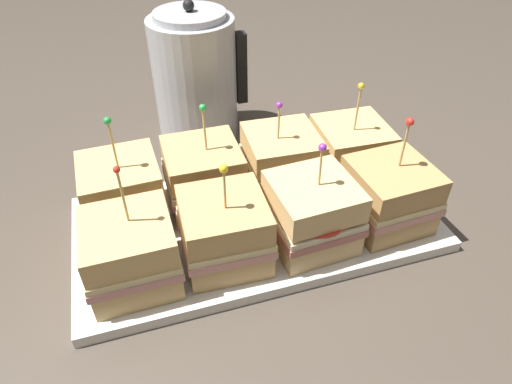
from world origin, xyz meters
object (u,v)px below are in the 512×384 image
at_px(sandwich_front_far_right, 389,195).
at_px(sandwich_back_far_right, 350,152).
at_px(sandwich_back_far_left, 123,193).
at_px(sandwich_front_center_right, 312,214).
at_px(sandwich_back_center_right, 281,162).
at_px(sandwich_front_center_left, 225,231).
at_px(sandwich_back_center_left, 204,177).
at_px(serving_platter, 256,224).
at_px(sandwich_front_far_left, 131,253).
at_px(kettle_steel, 196,78).

relative_size(sandwich_front_far_right, sandwich_back_far_right, 0.98).
bearing_deg(sandwich_back_far_right, sandwich_back_far_left, -179.85).
distance_m(sandwich_front_center_right, sandwich_back_center_right, 0.13).
distance_m(sandwich_front_center_left, sandwich_front_center_right, 0.13).
height_order(sandwich_front_center_right, sandwich_back_center_left, sandwich_back_center_left).
xyz_separation_m(sandwich_front_center_left, sandwich_back_center_right, (0.13, 0.13, 0.00)).
relative_size(serving_platter, sandwich_back_far_left, 3.00).
bearing_deg(sandwich_front_far_right, sandwich_front_far_left, -179.26).
relative_size(serving_platter, sandwich_back_far_right, 3.05).
bearing_deg(sandwich_back_center_right, sandwich_back_far_right, -1.57).
distance_m(serving_platter, sandwich_back_far_left, 0.21).
bearing_deg(sandwich_back_center_right, sandwich_front_far_left, -152.72).
distance_m(serving_platter, sandwich_front_center_right, 0.11).
xyz_separation_m(sandwich_front_far_left, kettle_steel, (0.16, 0.37, 0.05)).
bearing_deg(sandwich_front_center_left, kettle_steel, 83.87).
distance_m(sandwich_front_far_left, sandwich_back_center_left, 0.18).
bearing_deg(sandwich_back_far_right, sandwich_front_far_left, -161.26).
bearing_deg(sandwich_front_center_right, sandwich_front_far_left, 179.79).
distance_m(sandwich_front_far_left, sandwich_front_center_left, 0.12).
relative_size(serving_platter, sandwich_back_center_right, 3.32).
distance_m(sandwich_front_center_right, sandwich_back_far_right, 0.18).
relative_size(sandwich_front_far_left, sandwich_front_center_right, 1.08).
height_order(serving_platter, sandwich_back_center_right, sandwich_back_center_right).
bearing_deg(sandwich_front_far_right, kettle_steel, 119.81).
xyz_separation_m(serving_platter, sandwich_front_far_left, (-0.19, -0.07, 0.06)).
bearing_deg(serving_platter, sandwich_back_far_right, 18.35).
bearing_deg(sandwich_front_far_left, serving_platter, 19.11).
bearing_deg(sandwich_front_far_left, sandwich_front_far_right, 0.74).
xyz_separation_m(sandwich_front_far_right, kettle_steel, (-0.21, 0.37, 0.05)).
bearing_deg(sandwich_back_center_right, sandwich_back_center_left, -179.90).
bearing_deg(sandwich_back_center_left, kettle_steel, 80.52).
relative_size(sandwich_front_center_right, sandwich_back_far_left, 0.92).
bearing_deg(sandwich_back_far_right, sandwich_front_center_left, -153.58).
xyz_separation_m(sandwich_back_center_right, kettle_steel, (-0.09, 0.24, 0.05)).
distance_m(sandwich_front_center_right, sandwich_back_far_left, 0.28).
relative_size(sandwich_front_center_right, sandwich_back_center_left, 0.95).
distance_m(serving_platter, sandwich_front_center_left, 0.11).
distance_m(sandwich_back_center_right, kettle_steel, 0.26).
relative_size(sandwich_front_far_left, sandwich_back_center_left, 1.03).
relative_size(sandwich_back_center_right, sandwich_back_far_right, 0.92).
relative_size(sandwich_front_far_right, sandwich_back_center_right, 1.07).
distance_m(sandwich_front_far_right, sandwich_back_far_right, 0.12).
xyz_separation_m(sandwich_front_far_left, sandwich_back_far_right, (0.37, 0.13, 0.00)).
height_order(sandwich_front_center_left, kettle_steel, kettle_steel).
bearing_deg(sandwich_back_far_right, sandwich_front_far_right, -88.65).
xyz_separation_m(sandwich_front_far_left, sandwich_front_center_right, (0.25, -0.00, 0.00)).
bearing_deg(serving_platter, sandwich_front_center_left, -135.79).
bearing_deg(sandwich_front_far_right, sandwich_front_center_left, -179.58).
height_order(sandwich_front_far_right, sandwich_back_far_right, sandwich_back_far_right).
bearing_deg(serving_platter, sandwich_back_far_left, 162.28).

